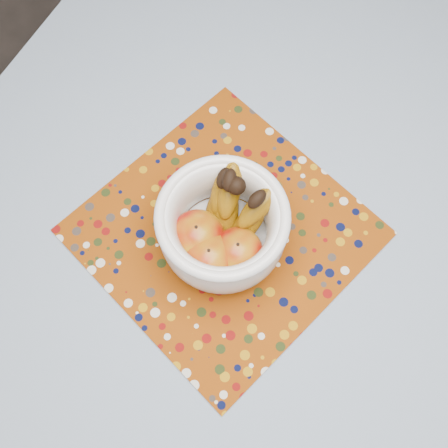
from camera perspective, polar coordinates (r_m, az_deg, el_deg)
name	(u,v)px	position (r m, az deg, el deg)	size (l,w,h in m)	color
table	(289,262)	(0.98, 7.06, -4.11)	(1.20, 1.20, 0.75)	brown
tablecloth	(294,248)	(0.91, 7.65, -2.57)	(1.32, 1.32, 0.01)	slate
placemat	(224,232)	(0.90, -0.04, -0.87)	(0.42, 0.42, 0.00)	#7D3406
fruit_bowl	(225,224)	(0.83, 0.11, -0.01)	(0.21, 0.22, 0.15)	white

